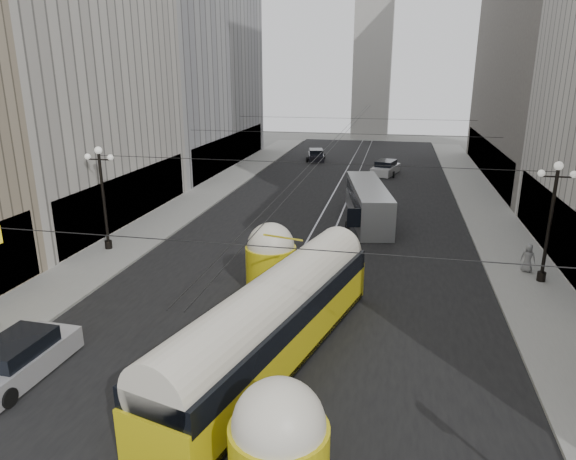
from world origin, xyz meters
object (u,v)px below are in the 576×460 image
at_px(streetcar, 274,319).
at_px(pedestrian_sidewalk_right, 528,258).
at_px(sedan_silver, 18,360).
at_px(city_bus, 368,201).

distance_m(streetcar, pedestrian_sidewalk_right, 16.38).
bearing_deg(streetcar, sedan_silver, -161.12).
distance_m(sedan_silver, pedestrian_sidewalk_right, 25.16).
bearing_deg(streetcar, city_bus, 83.46).
xyz_separation_m(city_bus, sedan_silver, (-11.23, -23.44, -0.81)).
height_order(streetcar, sedan_silver, streetcar).
relative_size(streetcar, city_bus, 1.43).
xyz_separation_m(sedan_silver, pedestrian_sidewalk_right, (20.53, 14.55, 0.25)).
bearing_deg(pedestrian_sidewalk_right, sedan_silver, 58.09).
xyz_separation_m(city_bus, pedestrian_sidewalk_right, (9.30, -8.90, -0.55)).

